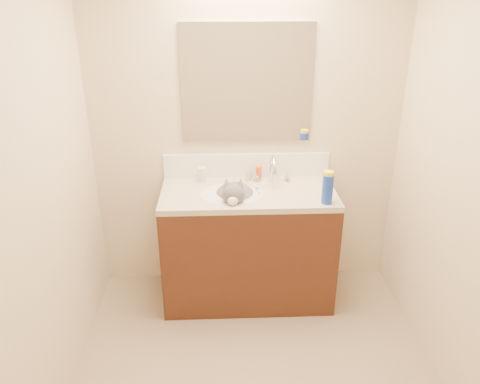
{
  "coord_description": "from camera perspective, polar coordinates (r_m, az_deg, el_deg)",
  "views": [
    {
      "loc": [
        -0.18,
        -1.94,
        2.17
      ],
      "look_at": [
        -0.06,
        0.92,
        0.88
      ],
      "focal_mm": 35.0,
      "sensor_mm": 36.0,
      "label": 1
    }
  ],
  "objects": [
    {
      "name": "toothbrush_head",
      "position": [
        3.23,
        2.11,
        0.41
      ],
      "size": [
        0.02,
        0.03,
        0.02
      ],
      "primitive_type": "cube",
      "rotation": [
        0.0,
        0.0,
        0.15
      ],
      "color": "#607BCD",
      "rests_on": "counter_slab"
    },
    {
      "name": "basin",
      "position": [
        3.2,
        -1.09,
        -1.34
      ],
      "size": [
        0.45,
        0.36,
        0.14
      ],
      "primitive_type": "ellipsoid",
      "color": "silver",
      "rests_on": "vanity_cabinet"
    },
    {
      "name": "pill_bottle",
      "position": [
        3.35,
        -4.66,
        2.12
      ],
      "size": [
        0.07,
        0.07,
        0.11
      ],
      "primitive_type": "cylinder",
      "rotation": [
        0.0,
        0.0,
        0.31
      ],
      "color": "silver",
      "rests_on": "counter_slab"
    },
    {
      "name": "room_shell",
      "position": [
        2.07,
        2.77,
        4.86
      ],
      "size": [
        2.24,
        2.54,
        2.52
      ],
      "color": "beige",
      "rests_on": "ground"
    },
    {
      "name": "faucet",
      "position": [
        3.31,
        4.02,
        2.44
      ],
      "size": [
        0.28,
        0.2,
        0.21
      ],
      "color": "silver",
      "rests_on": "counter_slab"
    },
    {
      "name": "cat",
      "position": [
        3.18,
        -0.64,
        -0.73
      ],
      "size": [
        0.33,
        0.41,
        0.32
      ],
      "rotation": [
        0.0,
        0.0,
        -0.09
      ],
      "color": "#545254",
      "rests_on": "basin"
    },
    {
      "name": "amber_bottle",
      "position": [
        3.38,
        2.29,
        2.32
      ],
      "size": [
        0.05,
        0.05,
        0.1
      ],
      "primitive_type": "cylinder",
      "rotation": [
        0.0,
        0.0,
        -0.25
      ],
      "color": "#D54B19",
      "rests_on": "counter_slab"
    },
    {
      "name": "toothbrush",
      "position": [
        3.23,
        2.1,
        0.35
      ],
      "size": [
        0.04,
        0.15,
        0.01
      ],
      "primitive_type": "cube",
      "rotation": [
        0.0,
        0.0,
        0.15
      ],
      "color": "silver",
      "rests_on": "counter_slab"
    },
    {
      "name": "counter_slab",
      "position": [
        3.21,
        1.03,
        -0.27
      ],
      "size": [
        1.2,
        0.55,
        0.04
      ],
      "primitive_type": "cube",
      "color": "#C2B498",
      "rests_on": "vanity_cabinet"
    },
    {
      "name": "pill_label",
      "position": [
        3.35,
        -4.66,
        1.95
      ],
      "size": [
        0.07,
        0.07,
        0.04
      ],
      "primitive_type": "cylinder",
      "rotation": [
        0.0,
        0.0,
        0.31
      ],
      "color": "#DB4624",
      "rests_on": "pill_bottle"
    },
    {
      "name": "vanity_cabinet",
      "position": [
        3.41,
        0.98,
        -6.85
      ],
      "size": [
        1.2,
        0.55,
        0.82
      ],
      "primitive_type": "cube",
      "color": "#3E1E11",
      "rests_on": "ground"
    },
    {
      "name": "silver_jar",
      "position": [
        3.38,
        1.08,
        1.88
      ],
      "size": [
        0.05,
        0.05,
        0.06
      ],
      "primitive_type": "cylinder",
      "rotation": [
        0.0,
        0.0,
        -0.15
      ],
      "color": "#B7B7BC",
      "rests_on": "counter_slab"
    },
    {
      "name": "spray_can",
      "position": [
        3.05,
        10.62,
        0.36
      ],
      "size": [
        0.09,
        0.09,
        0.2
      ],
      "primitive_type": "cylinder",
      "rotation": [
        0.0,
        0.0,
        0.24
      ],
      "color": "#193BAF",
      "rests_on": "counter_slab"
    },
    {
      "name": "backsplash",
      "position": [
        3.41,
        0.78,
        3.25
      ],
      "size": [
        1.2,
        0.02,
        0.18
      ],
      "primitive_type": "cube",
      "color": "white",
      "rests_on": "counter_slab"
    },
    {
      "name": "mirror",
      "position": [
        3.25,
        0.84,
        13.02
      ],
      "size": [
        0.9,
        0.02,
        0.8
      ],
      "primitive_type": "cube",
      "color": "white",
      "rests_on": "room_shell"
    },
    {
      "name": "spray_cap",
      "position": [
        3.01,
        10.77,
        2.12
      ],
      "size": [
        0.08,
        0.08,
        0.04
      ],
      "primitive_type": "cylinder",
      "rotation": [
        0.0,
        0.0,
        0.24
      ],
      "color": "yellow",
      "rests_on": "spray_can"
    }
  ]
}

